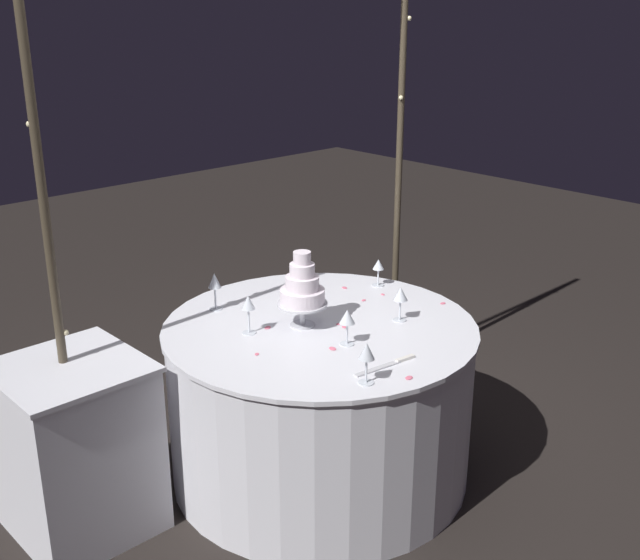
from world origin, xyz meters
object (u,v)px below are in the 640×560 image
(decorative_arch, at_px, (253,127))
(main_table, at_px, (320,401))
(wine_glass_6, at_px, (215,282))
(wine_glass_4, at_px, (400,295))
(wine_glass_5, at_px, (299,280))
(side_table, at_px, (78,448))
(wine_glass_2, at_px, (347,318))
(wine_glass_1, at_px, (367,353))
(wine_glass_3, at_px, (378,266))
(cake_knife, at_px, (389,364))
(tiered_cake, at_px, (302,289))
(wine_glass_0, at_px, (248,305))

(decorative_arch, xyz_separation_m, main_table, (0.00, -0.43, -1.19))
(decorative_arch, xyz_separation_m, wine_glass_6, (-0.22, 0.04, -0.69))
(main_table, height_order, wine_glass_4, wine_glass_4)
(main_table, xyz_separation_m, wine_glass_6, (-0.22, 0.47, 0.51))
(wine_glass_5, bearing_deg, decorative_arch, 123.69)
(wine_glass_4, bearing_deg, main_table, 145.62)
(side_table, bearing_deg, decorative_arch, 2.64)
(side_table, height_order, wine_glass_2, wine_glass_2)
(wine_glass_1, height_order, wine_glass_6, wine_glass_6)
(wine_glass_2, xyz_separation_m, wine_glass_5, (0.17, 0.48, -0.00))
(main_table, xyz_separation_m, wine_glass_3, (0.56, 0.17, 0.48))
(wine_glass_1, relative_size, wine_glass_4, 1.04)
(wine_glass_5, bearing_deg, cake_knife, -104.37)
(tiered_cake, height_order, wine_glass_3, tiered_cake)
(wine_glass_2, distance_m, wine_glass_3, 0.73)
(wine_glass_0, distance_m, wine_glass_6, 0.33)
(tiered_cake, bearing_deg, wine_glass_3, 10.83)
(wine_glass_1, bearing_deg, tiered_cake, 71.29)
(cake_knife, bearing_deg, wine_glass_4, 36.17)
(wine_glass_1, distance_m, cake_knife, 0.22)
(wine_glass_1, height_order, wine_glass_4, wine_glass_1)
(wine_glass_5, relative_size, cake_knife, 0.51)
(wine_glass_1, xyz_separation_m, wine_glass_3, (0.81, 0.68, -0.02))
(wine_glass_1, bearing_deg, main_table, 64.16)
(wine_glass_3, bearing_deg, side_table, 171.95)
(wine_glass_2, distance_m, cake_knife, 0.28)
(wine_glass_4, xyz_separation_m, wine_glass_5, (-0.18, 0.46, -0.00))
(decorative_arch, distance_m, wine_glass_3, 0.95)
(decorative_arch, bearing_deg, wine_glass_4, -64.88)
(decorative_arch, height_order, wine_glass_3, decorative_arch)
(tiered_cake, xyz_separation_m, wine_glass_1, (-0.19, -0.57, -0.05))
(side_table, xyz_separation_m, wine_glass_6, (0.77, 0.08, 0.51))
(decorative_arch, bearing_deg, wine_glass_6, 170.96)
(cake_knife, bearing_deg, main_table, 81.00)
(wine_glass_2, bearing_deg, wine_glass_1, -123.41)
(tiered_cake, relative_size, cake_knife, 1.15)
(wine_glass_2, relative_size, wine_glass_4, 0.97)
(decorative_arch, height_order, main_table, decorative_arch)
(main_table, bearing_deg, tiered_cake, 139.61)
(decorative_arch, distance_m, wine_glass_5, 0.73)
(wine_glass_3, relative_size, wine_glass_6, 0.78)
(wine_glass_3, distance_m, wine_glass_6, 0.84)
(wine_glass_1, bearing_deg, wine_glass_6, 88.35)
(decorative_arch, distance_m, wine_glass_6, 0.72)
(main_table, bearing_deg, wine_glass_3, 16.75)
(side_table, distance_m, tiered_cake, 1.14)
(wine_glass_1, relative_size, wine_glass_5, 1.10)
(wine_glass_4, relative_size, wine_glass_6, 0.90)
(tiered_cake, bearing_deg, wine_glass_6, 111.38)
(tiered_cake, relative_size, wine_glass_4, 2.14)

